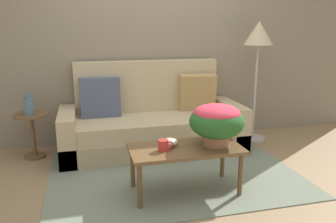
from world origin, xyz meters
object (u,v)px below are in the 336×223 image
Objects in this scene: couch at (152,123)px; coffee_mug at (164,145)px; snack_bowl at (170,142)px; floor_lamp at (258,42)px; side_table at (32,127)px; potted_plant at (217,121)px; table_vase at (29,106)px; coffee_table at (185,152)px.

coffee_mug is (-0.15, -1.26, 0.16)m from couch.
snack_bowl is (-0.07, -1.16, 0.15)m from couch.
side_table is at bearing 179.31° from floor_lamp.
potted_plant is 0.47m from snack_bowl.
snack_bowl is (0.08, 0.10, -0.01)m from coffee_mug.
couch is 1.42m from side_table.
side_table is 0.34× the size of floor_lamp.
side_table reaches higher than snack_bowl.
couch reaches higher than table_vase.
snack_bowl is at bearing -41.14° from table_vase.
table_vase is (-1.49, 1.25, 0.24)m from coffee_table.
couch reaches higher than coffee_mug.
snack_bowl is at bearing -41.85° from side_table.
side_table is 1.81m from snack_bowl.
coffee_table is 1.93× the size of side_table.
coffee_table is 4.05× the size of table_vase.
side_table is 1.82m from coffee_mug.
potted_plant is at bearing -74.00° from couch.
potted_plant is 3.66× the size of coffee_mug.
coffee_table is 6.92× the size of snack_bowl.
coffee_table is at bearing -137.54° from floor_lamp.
couch is 4.42× the size of potted_plant.
table_vase is (-2.84, 0.01, -0.68)m from floor_lamp.
couch is 8.78× the size of table_vase.
floor_lamp is (1.41, 0.01, 0.98)m from couch.
couch reaches higher than side_table.
potted_plant reaches higher than coffee_table.
floor_lamp reaches higher than table_vase.
side_table is (-1.48, 1.27, -0.02)m from coffee_table.
potted_plant is (1.77, -1.28, 0.31)m from side_table.
couch is at bearing 86.62° from snack_bowl.
coffee_mug is (-0.21, -0.04, 0.10)m from coffee_table.
snack_bowl is (-0.13, 0.06, 0.09)m from coffee_table.
snack_bowl is (-0.42, 0.08, -0.20)m from potted_plant.
floor_lamp is at bearing -0.69° from side_table.
table_vase reaches higher than coffee_table.
side_table is 0.27m from table_vase.
coffee_mug reaches higher than side_table.
coffee_table is 1.96m from table_vase.
snack_bowl is at bearing -93.38° from couch.
coffee_table is at bearing -26.36° from snack_bowl.
coffee_table is 1.95m from side_table.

